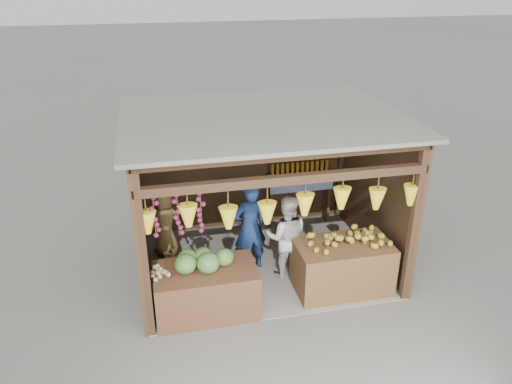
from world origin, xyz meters
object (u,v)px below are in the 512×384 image
(vendor_seated, at_px, (165,223))
(woman_standing, at_px, (286,237))
(counter_right, at_px, (342,267))
(man_standing, at_px, (250,227))
(counter_left, at_px, (206,290))

(vendor_seated, bearing_deg, woman_standing, -168.17)
(woman_standing, bearing_deg, counter_right, 156.91)
(vendor_seated, bearing_deg, man_standing, -161.69)
(counter_right, bearing_deg, man_standing, 145.48)
(man_standing, bearing_deg, counter_left, 37.75)
(man_standing, bearing_deg, vendor_seated, -21.22)
(man_standing, height_order, woman_standing, man_standing)
(counter_left, bearing_deg, vendor_seated, 111.44)
(counter_left, distance_m, woman_standing, 1.60)
(counter_left, xyz_separation_m, vendor_seated, (-0.49, 1.24, 0.54))
(counter_right, height_order, man_standing, man_standing)
(man_standing, xyz_separation_m, woman_standing, (0.54, -0.32, -0.06))
(woman_standing, xyz_separation_m, vendor_seated, (-1.90, 0.57, 0.18))
(counter_left, relative_size, counter_right, 1.01)
(woman_standing, bearing_deg, vendor_seated, -3.06)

